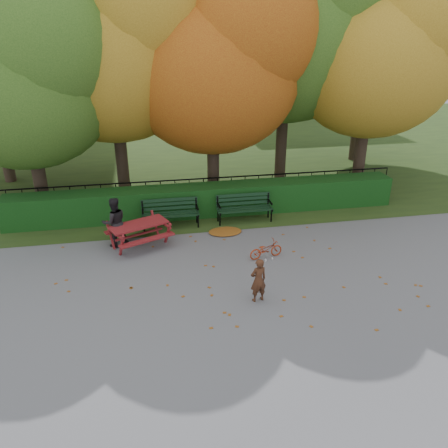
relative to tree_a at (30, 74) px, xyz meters
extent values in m
plane|color=slate|center=(5.19, -5.58, -4.52)|extent=(90.00, 90.00, 0.00)
plane|color=#233615|center=(5.19, 8.42, -4.52)|extent=(90.00, 90.00, 0.00)
cube|color=#B8A28E|center=(-3.81, 20.42, 2.98)|extent=(10.00, 7.00, 15.00)
cube|color=#B8A28E|center=(13.19, 22.42, 1.48)|extent=(9.00, 6.00, 12.00)
cube|color=black|center=(5.19, -1.08, -4.02)|extent=(13.00, 0.90, 1.00)
cube|color=black|center=(5.19, -0.28, -4.44)|extent=(14.00, 0.04, 0.04)
cube|color=black|center=(5.19, -0.28, -3.52)|extent=(14.00, 0.04, 0.04)
cylinder|color=black|center=(-1.31, -0.28, -4.02)|extent=(0.03, 0.03, 1.00)
cylinder|color=black|center=(2.19, -0.28, -4.02)|extent=(0.03, 0.03, 1.00)
cylinder|color=black|center=(5.19, -0.28, -4.02)|extent=(0.03, 0.03, 1.00)
cylinder|color=black|center=(8.19, -0.28, -4.02)|extent=(0.03, 0.03, 1.00)
cylinder|color=black|center=(11.69, -0.28, -4.02)|extent=(0.03, 0.03, 1.00)
cylinder|color=#30251C|center=(-0.31, 0.22, -3.21)|extent=(0.44, 0.44, 2.62)
ellipsoid|color=#2A4D17|center=(-0.31, 0.22, -0.40)|extent=(5.60, 5.60, 5.04)
sphere|color=#2A4D17|center=(0.67, -0.48, 0.86)|extent=(4.20, 4.20, 4.20)
cylinder|color=#30251C|center=(2.39, 1.42, -2.95)|extent=(0.44, 0.44, 3.15)
ellipsoid|color=#8F6115|center=(2.39, 1.42, 0.43)|extent=(6.40, 6.40, 5.76)
sphere|color=#8F6115|center=(3.51, 0.62, 1.87)|extent=(4.80, 4.80, 4.80)
cylinder|color=#30251C|center=(5.69, 0.62, -3.12)|extent=(0.44, 0.44, 2.80)
ellipsoid|color=maroon|center=(5.69, 0.62, -0.12)|extent=(6.00, 6.00, 5.40)
sphere|color=maroon|center=(6.74, -0.13, 1.23)|extent=(4.50, 4.50, 4.50)
cylinder|color=#30251C|center=(8.69, 1.92, -2.77)|extent=(0.44, 0.44, 3.50)
ellipsoid|color=#2A4D17|center=(8.69, 1.92, 0.98)|extent=(6.80, 6.80, 6.12)
cylinder|color=#30251C|center=(11.39, 0.42, -3.03)|extent=(0.44, 0.44, 2.97)
ellipsoid|color=#8F6115|center=(11.39, 0.42, 0.15)|extent=(5.80, 5.80, 5.22)
sphere|color=#8F6115|center=(12.40, -0.30, 1.46)|extent=(4.35, 4.35, 4.35)
cylinder|color=#30251C|center=(-2.31, 3.92, -2.86)|extent=(0.44, 0.44, 3.32)
cylinder|color=#30251C|center=(13.19, 4.42, -2.95)|extent=(0.44, 0.44, 3.15)
ellipsoid|color=#2A4D17|center=(13.19, 4.42, 0.43)|extent=(6.00, 6.00, 5.40)
sphere|color=#2A4D17|center=(14.24, 3.67, 1.78)|extent=(4.50, 4.50, 4.50)
cube|color=black|center=(3.89, -2.16, -4.08)|extent=(1.80, 0.12, 0.04)
cube|color=black|center=(3.89, -1.98, -4.08)|extent=(1.80, 0.12, 0.04)
cube|color=black|center=(3.89, -1.80, -4.08)|extent=(1.80, 0.12, 0.04)
cube|color=black|center=(3.89, -1.71, -3.97)|extent=(1.80, 0.05, 0.10)
cube|color=black|center=(3.89, -1.71, -3.82)|extent=(1.80, 0.05, 0.10)
cube|color=black|center=(3.89, -1.71, -3.69)|extent=(1.80, 0.05, 0.10)
cube|color=black|center=(3.04, -1.98, -4.10)|extent=(0.05, 0.55, 0.06)
cube|color=black|center=(3.04, -1.71, -3.88)|extent=(0.05, 0.05, 0.41)
cylinder|color=black|center=(3.04, -2.16, -4.30)|extent=(0.05, 0.05, 0.44)
cylinder|color=black|center=(3.04, -1.80, -4.30)|extent=(0.05, 0.05, 0.44)
cube|color=black|center=(3.04, -1.96, -3.90)|extent=(0.05, 0.45, 0.04)
cube|color=black|center=(4.74, -1.98, -4.10)|extent=(0.05, 0.55, 0.06)
cube|color=black|center=(4.74, -1.71, -3.88)|extent=(0.05, 0.05, 0.41)
cylinder|color=black|center=(4.74, -2.16, -4.30)|extent=(0.05, 0.05, 0.44)
cylinder|color=black|center=(4.74, -1.80, -4.30)|extent=(0.05, 0.05, 0.44)
cube|color=black|center=(4.74, -1.96, -3.90)|extent=(0.05, 0.45, 0.04)
cube|color=black|center=(6.29, -2.16, -4.08)|extent=(1.80, 0.12, 0.04)
cube|color=black|center=(6.29, -1.98, -4.08)|extent=(1.80, 0.12, 0.04)
cube|color=black|center=(6.29, -1.80, -4.08)|extent=(1.80, 0.12, 0.04)
cube|color=black|center=(6.29, -1.71, -3.97)|extent=(1.80, 0.05, 0.10)
cube|color=black|center=(6.29, -1.71, -3.82)|extent=(1.80, 0.05, 0.10)
cube|color=black|center=(6.29, -1.71, -3.69)|extent=(1.80, 0.05, 0.10)
cube|color=black|center=(5.44, -1.98, -4.10)|extent=(0.05, 0.55, 0.06)
cube|color=black|center=(5.44, -1.71, -3.88)|extent=(0.05, 0.05, 0.41)
cylinder|color=black|center=(5.44, -2.16, -4.30)|extent=(0.05, 0.05, 0.44)
cylinder|color=black|center=(5.44, -1.80, -4.30)|extent=(0.05, 0.05, 0.44)
cube|color=black|center=(5.44, -1.96, -3.90)|extent=(0.05, 0.45, 0.04)
cube|color=black|center=(7.14, -1.98, -4.10)|extent=(0.05, 0.55, 0.06)
cube|color=black|center=(7.14, -1.71, -3.88)|extent=(0.05, 0.05, 0.41)
cylinder|color=black|center=(7.14, -2.16, -4.30)|extent=(0.05, 0.05, 0.44)
cylinder|color=black|center=(7.14, -1.80, -4.30)|extent=(0.05, 0.05, 0.44)
cube|color=black|center=(7.14, -1.96, -3.90)|extent=(0.05, 0.45, 0.04)
cube|color=maroon|center=(2.90, -3.11, -3.85)|extent=(1.76, 1.28, 0.05)
cube|color=maroon|center=(3.12, -3.61, -4.12)|extent=(1.58, 0.86, 0.05)
cube|color=maroon|center=(2.68, -2.61, -4.12)|extent=(1.58, 0.86, 0.05)
cube|color=maroon|center=(2.42, -3.77, -4.16)|extent=(0.24, 0.45, 0.79)
cube|color=maroon|center=(2.09, -3.02, -4.16)|extent=(0.24, 0.45, 0.79)
cube|color=maroon|center=(2.26, -3.40, -3.92)|extent=(0.54, 1.14, 0.05)
cube|color=maroon|center=(3.71, -3.20, -4.16)|extent=(0.24, 0.45, 0.79)
cube|color=maroon|center=(3.38, -2.45, -4.16)|extent=(0.24, 0.45, 0.79)
cube|color=maroon|center=(3.55, -2.83, -3.92)|extent=(0.54, 1.14, 0.05)
cube|color=maroon|center=(2.90, -3.11, -4.16)|extent=(1.35, 0.63, 0.05)
ellipsoid|color=brown|center=(5.50, -2.70, -4.48)|extent=(1.22, 1.04, 0.07)
imported|color=#452516|center=(5.55, -6.48, -3.98)|extent=(0.44, 0.33, 1.08)
imported|color=black|center=(2.24, -2.97, -3.79)|extent=(0.84, 0.73, 1.47)
imported|color=#A42E0F|center=(6.30, -4.51, -4.27)|extent=(1.01, 0.52, 0.51)
camera|label=1|loc=(3.21, -14.73, 1.22)|focal=35.00mm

